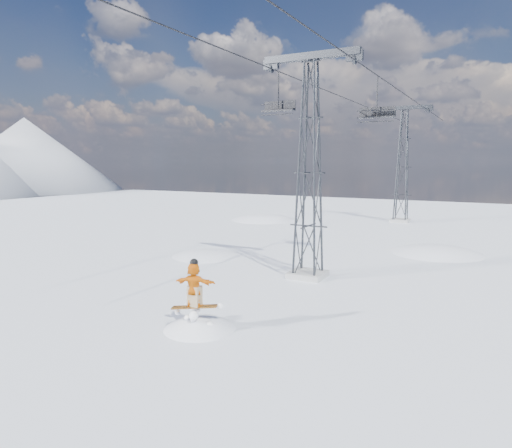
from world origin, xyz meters
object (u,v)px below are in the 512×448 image
(lift_tower_near, at_px, (309,173))
(lift_tower_far, at_px, (402,167))
(snowboarder_jump, at_px, (200,371))
(lift_chair_near, at_px, (279,107))

(lift_tower_near, distance_m, lift_tower_far, 25.00)
(lift_tower_near, height_order, snowboarder_jump, lift_tower_near)
(lift_chair_near, bearing_deg, lift_tower_far, 84.77)
(lift_tower_near, bearing_deg, snowboarder_jump, -94.51)
(lift_tower_near, relative_size, lift_tower_far, 1.00)
(lift_tower_near, distance_m, snowboarder_jump, 11.38)
(lift_tower_far, xyz_separation_m, lift_chair_near, (-2.20, -24.05, 3.54))
(lift_tower_near, xyz_separation_m, snowboarder_jump, (-0.70, -8.86, -7.11))
(lift_tower_near, height_order, lift_chair_near, lift_tower_near)
(snowboarder_jump, bearing_deg, lift_chair_near, 98.71)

